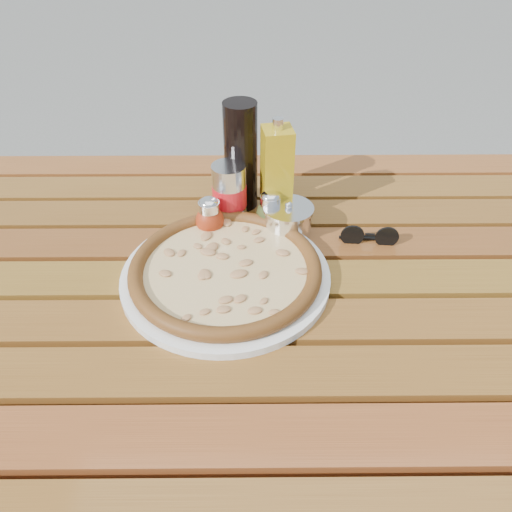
{
  "coord_description": "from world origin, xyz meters",
  "views": [
    {
      "loc": [
        -0.01,
        -0.65,
        1.33
      ],
      "look_at": [
        0.0,
        0.02,
        0.78
      ],
      "focal_mm": 35.0,
      "sensor_mm": 36.0,
      "label": 1
    }
  ],
  "objects_px": {
    "soda_can": "(229,194)",
    "dark_bottle": "(241,157)",
    "pizza": "(225,269)",
    "oregano_shaker": "(270,211)",
    "sunglasses": "(369,236)",
    "olive_oil_cruet": "(277,175)",
    "pepper_shaker": "(210,217)",
    "table": "(256,307)",
    "plate": "(226,276)",
    "parmesan_tin": "(288,220)"
  },
  "relations": [
    {
      "from": "pizza",
      "to": "sunglasses",
      "type": "distance_m",
      "value": 0.28
    },
    {
      "from": "sunglasses",
      "to": "oregano_shaker",
      "type": "bearing_deg",
      "value": 168.9
    },
    {
      "from": "pizza",
      "to": "dark_bottle",
      "type": "xyz_separation_m",
      "value": [
        0.02,
        0.24,
        0.09
      ]
    },
    {
      "from": "pepper_shaker",
      "to": "soda_can",
      "type": "relative_size",
      "value": 0.68
    },
    {
      "from": "soda_can",
      "to": "sunglasses",
      "type": "bearing_deg",
      "value": -17.57
    },
    {
      "from": "pepper_shaker",
      "to": "parmesan_tin",
      "type": "relative_size",
      "value": 0.65
    },
    {
      "from": "olive_oil_cruet",
      "to": "pepper_shaker",
      "type": "bearing_deg",
      "value": -155.27
    },
    {
      "from": "plate",
      "to": "dark_bottle",
      "type": "relative_size",
      "value": 1.64
    },
    {
      "from": "oregano_shaker",
      "to": "pizza",
      "type": "bearing_deg",
      "value": -117.79
    },
    {
      "from": "table",
      "to": "dark_bottle",
      "type": "relative_size",
      "value": 6.36
    },
    {
      "from": "plate",
      "to": "oregano_shaker",
      "type": "height_order",
      "value": "oregano_shaker"
    },
    {
      "from": "sunglasses",
      "to": "dark_bottle",
      "type": "bearing_deg",
      "value": 155.19
    },
    {
      "from": "pizza",
      "to": "table",
      "type": "bearing_deg",
      "value": 5.89
    },
    {
      "from": "oregano_shaker",
      "to": "dark_bottle",
      "type": "distance_m",
      "value": 0.12
    },
    {
      "from": "table",
      "to": "soda_can",
      "type": "xyz_separation_m",
      "value": [
        -0.05,
        0.18,
        0.13
      ]
    },
    {
      "from": "olive_oil_cruet",
      "to": "pizza",
      "type": "bearing_deg",
      "value": -115.95
    },
    {
      "from": "dark_bottle",
      "to": "olive_oil_cruet",
      "type": "bearing_deg",
      "value": -34.37
    },
    {
      "from": "parmesan_tin",
      "to": "soda_can",
      "type": "bearing_deg",
      "value": 156.28
    },
    {
      "from": "oregano_shaker",
      "to": "olive_oil_cruet",
      "type": "xyz_separation_m",
      "value": [
        0.01,
        0.04,
        0.06
      ]
    },
    {
      "from": "pepper_shaker",
      "to": "dark_bottle",
      "type": "bearing_deg",
      "value": 61.01
    },
    {
      "from": "dark_bottle",
      "to": "parmesan_tin",
      "type": "height_order",
      "value": "dark_bottle"
    },
    {
      "from": "soda_can",
      "to": "sunglasses",
      "type": "height_order",
      "value": "soda_can"
    },
    {
      "from": "dark_bottle",
      "to": "olive_oil_cruet",
      "type": "height_order",
      "value": "dark_bottle"
    },
    {
      "from": "dark_bottle",
      "to": "parmesan_tin",
      "type": "distance_m",
      "value": 0.16
    },
    {
      "from": "soda_can",
      "to": "pepper_shaker",
      "type": "bearing_deg",
      "value": -125.41
    },
    {
      "from": "plate",
      "to": "table",
      "type": "bearing_deg",
      "value": 5.89
    },
    {
      "from": "oregano_shaker",
      "to": "sunglasses",
      "type": "relative_size",
      "value": 0.74
    },
    {
      "from": "sunglasses",
      "to": "pepper_shaker",
      "type": "bearing_deg",
      "value": 178.81
    },
    {
      "from": "dark_bottle",
      "to": "sunglasses",
      "type": "relative_size",
      "value": 1.99
    },
    {
      "from": "pepper_shaker",
      "to": "soda_can",
      "type": "bearing_deg",
      "value": 54.59
    },
    {
      "from": "table",
      "to": "sunglasses",
      "type": "relative_size",
      "value": 12.67
    },
    {
      "from": "pizza",
      "to": "oregano_shaker",
      "type": "height_order",
      "value": "oregano_shaker"
    },
    {
      "from": "olive_oil_cruet",
      "to": "parmesan_tin",
      "type": "distance_m",
      "value": 0.09
    },
    {
      "from": "pizza",
      "to": "sunglasses",
      "type": "height_order",
      "value": "sunglasses"
    },
    {
      "from": "pizza",
      "to": "parmesan_tin",
      "type": "xyz_separation_m",
      "value": [
        0.11,
        0.13,
        0.01
      ]
    },
    {
      "from": "oregano_shaker",
      "to": "soda_can",
      "type": "height_order",
      "value": "soda_can"
    },
    {
      "from": "olive_oil_cruet",
      "to": "dark_bottle",
      "type": "bearing_deg",
      "value": 145.63
    },
    {
      "from": "dark_bottle",
      "to": "sunglasses",
      "type": "bearing_deg",
      "value": -29.77
    },
    {
      "from": "parmesan_tin",
      "to": "sunglasses",
      "type": "xyz_separation_m",
      "value": [
        0.15,
        -0.03,
        -0.01
      ]
    },
    {
      "from": "table",
      "to": "plate",
      "type": "xyz_separation_m",
      "value": [
        -0.05,
        -0.01,
        0.08
      ]
    },
    {
      "from": "pizza",
      "to": "pepper_shaker",
      "type": "bearing_deg",
      "value": 104.63
    },
    {
      "from": "dark_bottle",
      "to": "table",
      "type": "bearing_deg",
      "value": -83.07
    },
    {
      "from": "soda_can",
      "to": "dark_bottle",
      "type": "bearing_deg",
      "value": 67.85
    },
    {
      "from": "table",
      "to": "sunglasses",
      "type": "bearing_deg",
      "value": 23.91
    },
    {
      "from": "plate",
      "to": "olive_oil_cruet",
      "type": "relative_size",
      "value": 1.71
    },
    {
      "from": "pizza",
      "to": "sunglasses",
      "type": "xyz_separation_m",
      "value": [
        0.27,
        0.1,
        -0.01
      ]
    },
    {
      "from": "plate",
      "to": "parmesan_tin",
      "type": "relative_size",
      "value": 2.84
    },
    {
      "from": "sunglasses",
      "to": "parmesan_tin",
      "type": "bearing_deg",
      "value": 172.26
    },
    {
      "from": "plate",
      "to": "soda_can",
      "type": "xyz_separation_m",
      "value": [
        0.0,
        0.18,
        0.05
      ]
    },
    {
      "from": "olive_oil_cruet",
      "to": "soda_can",
      "type": "bearing_deg",
      "value": -175.27
    }
  ]
}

